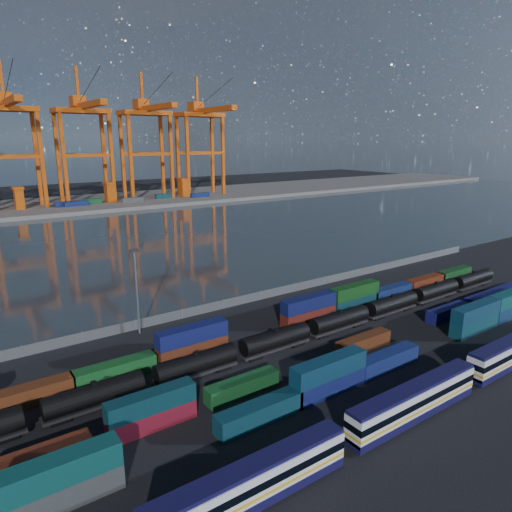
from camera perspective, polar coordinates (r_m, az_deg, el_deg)
ground at (r=86.47m, az=11.66°, el=-10.54°), size 700.00×700.00×0.00m
harbor_water at (r=172.14m, az=-14.46°, el=1.89°), size 700.00×700.00×0.00m
far_quay at (r=271.60m, az=-22.43°, el=5.94°), size 700.00×70.00×2.00m
passenger_train at (r=66.41m, az=19.14°, el=-16.85°), size 75.25×2.87×4.92m
container_row_south at (r=91.43m, az=23.20°, el=-8.43°), size 139.91×2.60×5.54m
container_row_mid at (r=72.13m, az=2.93°, el=-14.23°), size 140.71×2.36×5.03m
container_row_north at (r=87.36m, az=1.52°, el=-8.37°), size 128.35×2.58×5.50m
tanker_string at (r=80.67m, az=2.46°, el=-10.46°), size 137.88×2.98×4.27m
waterfront_fence at (r=105.63m, az=0.62°, el=-4.95°), size 160.12×0.12×2.20m
yard_light_mast at (r=88.00m, az=-14.71°, el=-3.77°), size 1.60×0.40×16.60m
gantry_cranes at (r=261.15m, az=-24.67°, el=15.02°), size 202.88×53.53×72.49m
quay_containers at (r=254.99m, az=-24.15°, el=5.81°), size 172.58×10.99×2.60m
straddle_carriers at (r=260.56m, az=-22.61°, el=7.13°), size 140.00×7.00×11.10m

